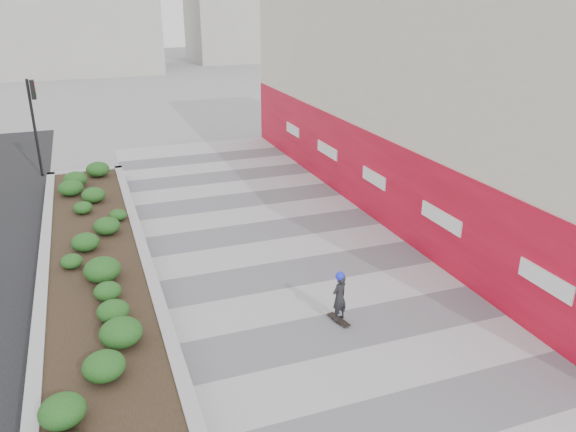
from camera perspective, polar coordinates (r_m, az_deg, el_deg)
name	(u,v)px	position (r m, az deg, el deg)	size (l,w,h in m)	color
ground	(386,374)	(12.46, 9.92, -15.52)	(160.00, 160.00, 0.00)	gray
walkway	(328,305)	(14.66, 4.08, -9.01)	(8.00, 36.00, 0.01)	#A8A8AD
building	(439,97)	(21.61, 15.08, 11.61)	(6.04, 24.08, 8.00)	beige
planter	(95,259)	(16.98, -19.01, -4.15)	(3.00, 18.00, 0.90)	#9E9EA0
traffic_signal_near	(34,113)	(26.44, -24.39, 9.48)	(0.33, 0.28, 4.20)	black
manhole_cover	(346,302)	(14.85, 5.86, -8.65)	(0.44, 0.44, 0.01)	#595654
skateboarder	(339,297)	(13.65, 5.24, -8.18)	(0.52, 0.75, 1.37)	beige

